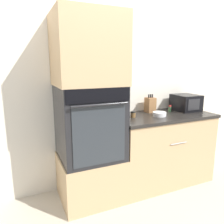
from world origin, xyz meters
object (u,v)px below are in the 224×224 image
object	(u,v)px
wall_oven	(90,122)
knife_block	(150,105)
condiment_jar_near	(170,109)
condiment_jar_mid	(133,114)
bowl	(159,114)
microwave	(186,103)

from	to	relation	value
wall_oven	knife_block	size ratio (longest dim) A/B	3.35
wall_oven	condiment_jar_near	bearing A→B (deg)	4.50
wall_oven	condiment_jar_mid	size ratio (longest dim) A/B	10.91
bowl	condiment_jar_near	size ratio (longest dim) A/B	1.86
knife_block	condiment_jar_mid	distance (m)	0.38
wall_oven	microwave	xyz separation A→B (m)	(1.37, 0.08, 0.10)
wall_oven	condiment_jar_mid	distance (m)	0.53
knife_block	microwave	bearing A→B (deg)	-10.80
bowl	condiment_jar_near	xyz separation A→B (m)	(0.27, 0.14, 0.02)
microwave	condiment_jar_mid	xyz separation A→B (m)	(-0.84, -0.07, -0.07)
condiment_jar_near	condiment_jar_mid	world-z (taller)	condiment_jar_near
bowl	condiment_jar_mid	bearing A→B (deg)	167.81
bowl	condiment_jar_mid	distance (m)	0.33
bowl	condiment_jar_mid	size ratio (longest dim) A/B	2.27
wall_oven	microwave	bearing A→B (deg)	3.52
knife_block	bowl	xyz separation A→B (m)	(-0.02, -0.23, -0.07)
knife_block	condiment_jar_mid	bearing A→B (deg)	-154.41
condiment_jar_mid	wall_oven	bearing A→B (deg)	-178.28
microwave	knife_block	size ratio (longest dim) A/B	1.42
wall_oven	microwave	world-z (taller)	wall_oven
microwave	bowl	xyz separation A→B (m)	(-0.52, -0.14, -0.08)
bowl	condiment_jar_mid	xyz separation A→B (m)	(-0.32, 0.07, 0.01)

